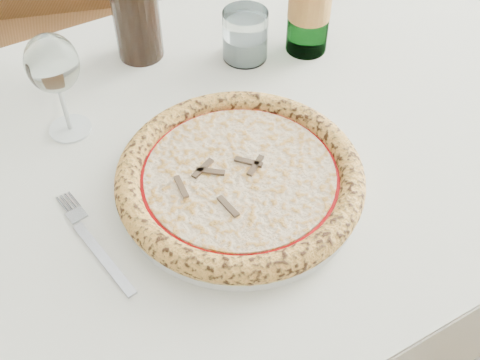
{
  "coord_description": "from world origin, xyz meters",
  "views": [
    {
      "loc": [
        -0.2,
        -0.64,
        1.39
      ],
      "look_at": [
        0.11,
        -0.18,
        0.78
      ],
      "focal_mm": 45.0,
      "sensor_mm": 36.0,
      "label": 1
    }
  ],
  "objects_px": {
    "chair_far": "(59,11)",
    "pizza": "(240,177)",
    "wine_glass": "(53,66)",
    "tumbler": "(245,38)",
    "dining_table": "(205,190)",
    "plate": "(240,185)"
  },
  "relations": [
    {
      "from": "dining_table",
      "to": "pizza",
      "type": "relative_size",
      "value": 4.13
    },
    {
      "from": "tumbler",
      "to": "pizza",
      "type": "bearing_deg",
      "value": -125.53
    },
    {
      "from": "plate",
      "to": "pizza",
      "type": "distance_m",
      "value": 0.02
    },
    {
      "from": "chair_far",
      "to": "wine_glass",
      "type": "bearing_deg",
      "value": -107.06
    },
    {
      "from": "chair_far",
      "to": "wine_glass",
      "type": "height_order",
      "value": "chair_far"
    },
    {
      "from": "wine_glass",
      "to": "tumbler",
      "type": "relative_size",
      "value": 1.95
    },
    {
      "from": "chair_far",
      "to": "wine_glass",
      "type": "distance_m",
      "value": 0.79
    },
    {
      "from": "chair_far",
      "to": "plate",
      "type": "bearing_deg",
      "value": -93.78
    },
    {
      "from": "chair_far",
      "to": "tumbler",
      "type": "distance_m",
      "value": 0.73
    },
    {
      "from": "chair_far",
      "to": "pizza",
      "type": "relative_size",
      "value": 2.72
    },
    {
      "from": "wine_glass",
      "to": "pizza",
      "type": "bearing_deg",
      "value": -59.07
    },
    {
      "from": "wine_glass",
      "to": "plate",
      "type": "bearing_deg",
      "value": -59.07
    },
    {
      "from": "chair_far",
      "to": "wine_glass",
      "type": "relative_size",
      "value": 5.5
    },
    {
      "from": "pizza",
      "to": "tumbler",
      "type": "height_order",
      "value": "tumbler"
    },
    {
      "from": "plate",
      "to": "tumbler",
      "type": "bearing_deg",
      "value": 54.47
    },
    {
      "from": "pizza",
      "to": "wine_glass",
      "type": "bearing_deg",
      "value": 120.93
    },
    {
      "from": "dining_table",
      "to": "tumbler",
      "type": "relative_size",
      "value": 16.27
    },
    {
      "from": "plate",
      "to": "tumbler",
      "type": "relative_size",
      "value": 3.82
    },
    {
      "from": "dining_table",
      "to": "pizza",
      "type": "height_order",
      "value": "pizza"
    },
    {
      "from": "pizza",
      "to": "wine_glass",
      "type": "height_order",
      "value": "wine_glass"
    },
    {
      "from": "chair_far",
      "to": "pizza",
      "type": "distance_m",
      "value": 0.96
    },
    {
      "from": "plate",
      "to": "tumbler",
      "type": "distance_m",
      "value": 0.31
    }
  ]
}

